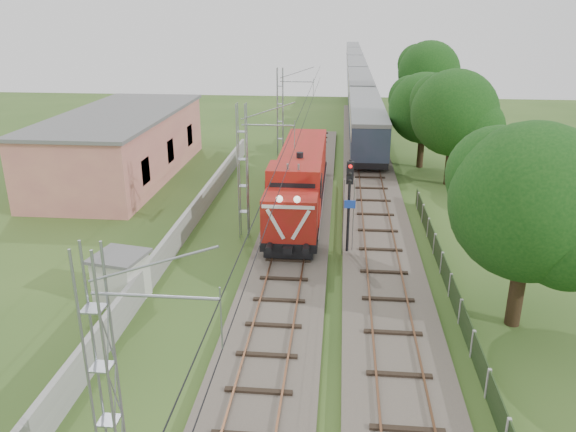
# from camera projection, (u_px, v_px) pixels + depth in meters

# --- Properties ---
(ground) EXTENTS (140.00, 140.00, 0.00)m
(ground) POSITION_uv_depth(u_px,v_px,m) (269.00, 353.00, 22.42)
(ground) COLOR #2C491B
(ground) RESTS_ON ground
(track_main) EXTENTS (4.20, 70.00, 0.45)m
(track_main) POSITION_uv_depth(u_px,v_px,m) (286.00, 272.00, 28.89)
(track_main) COLOR #6B6054
(track_main) RESTS_ON ground
(track_side) EXTENTS (4.20, 80.00, 0.45)m
(track_side) POSITION_uv_depth(u_px,v_px,m) (372.00, 196.00, 40.58)
(track_side) COLOR #6B6054
(track_side) RESTS_ON ground
(catenary) EXTENTS (3.31, 70.00, 8.00)m
(catenary) POSITION_uv_depth(u_px,v_px,m) (244.00, 172.00, 32.48)
(catenary) COLOR gray
(catenary) RESTS_ON ground
(boundary_wall) EXTENTS (0.25, 40.00, 1.50)m
(boundary_wall) POSITION_uv_depth(u_px,v_px,m) (187.00, 223.00, 33.94)
(boundary_wall) COLOR #9E9E99
(boundary_wall) RESTS_ON ground
(station_building) EXTENTS (8.40, 20.40, 5.22)m
(station_building) POSITION_uv_depth(u_px,v_px,m) (122.00, 144.00, 45.24)
(station_building) COLOR tan
(station_building) RESTS_ON ground
(fence) EXTENTS (0.12, 32.00, 1.20)m
(fence) POSITION_uv_depth(u_px,v_px,m) (460.00, 312.00, 24.30)
(fence) COLOR black
(fence) RESTS_ON ground
(locomotive) EXTENTS (3.05, 17.39, 4.42)m
(locomotive) POSITION_uv_depth(u_px,v_px,m) (300.00, 180.00, 37.16)
(locomotive) COLOR black
(locomotive) RESTS_ON ground
(coach_rake) EXTENTS (3.18, 118.76, 3.67)m
(coach_rake) POSITION_uv_depth(u_px,v_px,m) (356.00, 70.00, 100.30)
(coach_rake) COLOR black
(coach_rake) RESTS_ON ground
(signal_post) EXTENTS (0.60, 0.47, 5.50)m
(signal_post) POSITION_uv_depth(u_px,v_px,m) (349.00, 192.00, 29.86)
(signal_post) COLOR black
(signal_post) RESTS_ON ground
(relay_hut) EXTENTS (2.64, 2.64, 2.33)m
(relay_hut) POSITION_uv_depth(u_px,v_px,m) (121.00, 277.00, 26.12)
(relay_hut) COLOR beige
(relay_hut) RESTS_ON ground
(tree_a) EXTENTS (6.86, 6.53, 8.89)m
(tree_a) POSITION_uv_depth(u_px,v_px,m) (533.00, 204.00, 22.56)
(tree_a) COLOR #3D2D19
(tree_a) RESTS_ON ground
(tree_b) EXTENTS (6.81, 6.49, 8.83)m
(tree_b) POSITION_uv_depth(u_px,v_px,m) (455.00, 114.00, 42.04)
(tree_b) COLOR #3D2D19
(tree_b) RESTS_ON ground
(tree_c) EXTENTS (6.23, 5.93, 8.07)m
(tree_c) POSITION_uv_depth(u_px,v_px,m) (425.00, 109.00, 46.97)
(tree_c) COLOR #3D2D19
(tree_c) RESTS_ON ground
(tree_d) EXTENTS (7.41, 7.06, 9.60)m
(tree_d) POSITION_uv_depth(u_px,v_px,m) (430.00, 73.00, 64.67)
(tree_d) COLOR #3D2D19
(tree_d) RESTS_ON ground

